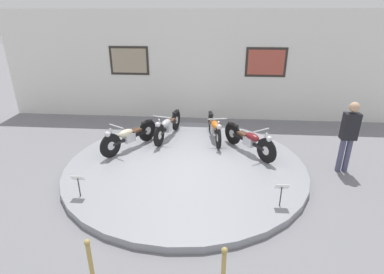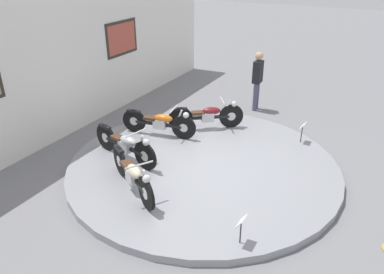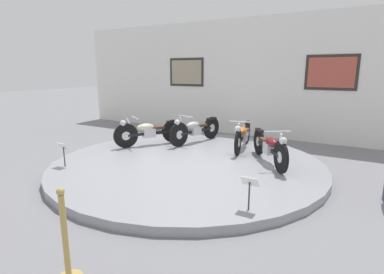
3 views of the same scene
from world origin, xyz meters
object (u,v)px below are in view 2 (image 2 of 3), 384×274
Objects in this scene: info_placard_front_left at (241,224)px; info_placard_front_centre at (302,128)px; motorcycle_orange at (160,122)px; motorcycle_cream at (133,174)px; visitor_standing at (257,77)px; motorcycle_silver at (126,144)px; motorcycle_maroon at (208,115)px.

info_placard_front_left is 1.00× the size of info_placard_front_centre.
motorcycle_cream is at bearing -159.50° from motorcycle_orange.
motorcycle_orange reaches higher than info_placard_front_left.
info_placard_front_left is 0.29× the size of visitor_standing.
info_placard_front_centre is at bearing -49.94° from motorcycle_silver.
motorcycle_maroon is 2.37m from visitor_standing.
motorcycle_cream is 3.28m from motorcycle_maroon.
motorcycle_cream is at bearing -136.82° from motorcycle_silver.
motorcycle_cream is at bearing 80.71° from info_placard_front_left.
motorcycle_orange is at bearing 156.05° from visitor_standing.
motorcycle_silver is 1.19× the size of motorcycle_maroon.
info_placard_front_centre is at bearing -80.78° from motorcycle_maroon.
motorcycle_silver is at bearing 162.84° from visitor_standing.
motorcycle_orange is 3.51m from info_placard_front_centre.
visitor_standing is (2.25, -0.54, 0.48)m from motorcycle_maroon.
motorcycle_silver is at bearing 130.06° from info_placard_front_centre.
motorcycle_orange is at bearing 112.20° from info_placard_front_centre.
motorcycle_silver is 1.10× the size of visitor_standing.
motorcycle_maroon is at bearing -42.94° from motorcycle_orange.
motorcycle_cream is 2.50m from motorcycle_orange.
visitor_standing reaches higher than motorcycle_maroon.
info_placard_front_centre is (3.67, -2.37, -0.02)m from motorcycle_cream.
info_placard_front_centre is 2.66m from visitor_standing.
motorcycle_maroon is 4.37m from info_placard_front_left.
motorcycle_silver reaches higher than motorcycle_maroon.
motorcycle_silver is 2.51m from motorcycle_maroon.
info_placard_front_left is at bearing -99.29° from motorcycle_cream.
visitor_standing is (3.19, -1.42, 0.49)m from motorcycle_orange.
motorcycle_cream is 1.28m from motorcycle_silver.
motorcycle_cream is 0.96× the size of visitor_standing.
info_placard_front_centre is (0.39, -2.37, -0.02)m from motorcycle_maroon.
info_placard_front_centre is at bearing 0.00° from info_placard_front_left.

